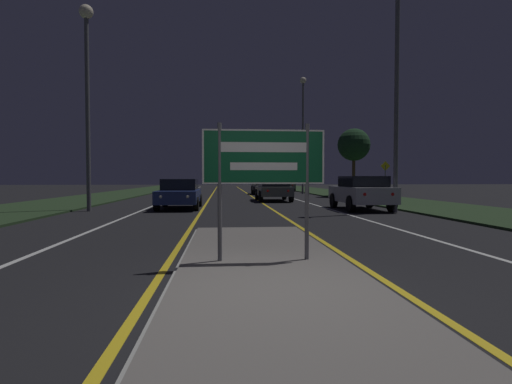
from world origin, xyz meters
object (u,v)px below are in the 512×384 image
Objects in this scene: streetlight_right_near at (397,72)px; car_receding_1 at (273,189)px; streetlight_right_far at (303,118)px; warning_sign at (385,177)px; car_receding_3 at (284,184)px; highway_sign at (264,164)px; car_approaching_0 at (180,193)px; car_receding_0 at (361,192)px; car_receding_2 at (263,186)px; streetlight_left_near at (87,71)px.

streetlight_right_near reaches higher than car_receding_1.
streetlight_right_far reaches higher than warning_sign.
streetlight_right_near is 2.27× the size of car_receding_3.
highway_sign is 30.15m from streetlight_right_far.
streetlight_right_near is 3.95× the size of warning_sign.
streetlight_right_far is at bearing 61.11° from car_approaching_0.
car_receding_0 reaches higher than car_receding_2.
car_receding_0 is (-0.91, 1.49, -4.92)m from streetlight_right_near.
car_receding_3 is (-0.55, 26.36, -4.98)m from streetlight_right_near.
car_receding_2 is 16.71m from car_approaching_0.
car_receding_3 is at bearing 68.38° from car_receding_2.
streetlight_right_far is at bearing 103.52° from warning_sign.
car_receding_3 is at bearing 63.64° from streetlight_left_near.
streetlight_left_near is 1.99× the size of car_receding_1.
streetlight_right_far is 2.47× the size of car_approaching_0.
car_approaching_0 is (-8.17, 1.41, -0.08)m from car_receding_0.
car_receding_1 is at bearing -92.09° from car_receding_2.
highway_sign is 12.31m from car_receding_0.
car_receding_3 is (0.36, 24.87, -0.06)m from car_receding_0.
highway_sign is at bearing -99.30° from car_receding_3.
car_receding_1 reaches higher than car_receding_2.
car_receding_3 reaches higher than car_receding_1.
car_receding_1 is 1.03× the size of car_receding_2.
streetlight_left_near is (-6.36, 11.16, 4.29)m from highway_sign.
streetlight_right_near is 5.22m from car_receding_0.
car_receding_2 is (-3.68, -0.82, -6.05)m from streetlight_right_far.
streetlight_right_far reaches higher than car_receding_1.
car_receding_2 is 8.26m from car_receding_3.
car_receding_1 is 18.10m from car_receding_3.
car_receding_2 is at bearing 98.88° from car_receding_0.
warning_sign is at bearing -5.68° from car_receding_1.
streetlight_right_far is (6.51, 28.98, 5.15)m from highway_sign.
warning_sign is at bearing -76.48° from streetlight_right_far.
highway_sign is at bearing -60.31° from streetlight_left_near.
car_receding_1 is 1.04× the size of car_approaching_0.
streetlight_right_near is (6.43, 9.48, 4.06)m from highway_sign.
highway_sign is 0.50× the size of car_receding_1.
streetlight_right_near is at bearing -17.69° from car_approaching_0.
car_receding_2 is at bearing 84.26° from highway_sign.
streetlight_right_near is at bearing -90.25° from streetlight_right_far.
car_receding_0 is 0.99× the size of car_approaching_0.
streetlight_left_near is 0.84× the size of streetlight_right_far.
highway_sign reaches higher than car_approaching_0.
highway_sign is at bearing -97.75° from car_receding_1.
streetlight_left_near is 2.05× the size of car_receding_2.
car_receding_2 is 1.03× the size of car_receding_3.
highway_sign is at bearing -95.74° from car_receding_2.
car_receding_1 is 1.06× the size of car_receding_3.
car_approaching_0 is at bearing 162.31° from streetlight_right_near.
car_receding_2 is at bearing 61.62° from streetlight_left_near.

